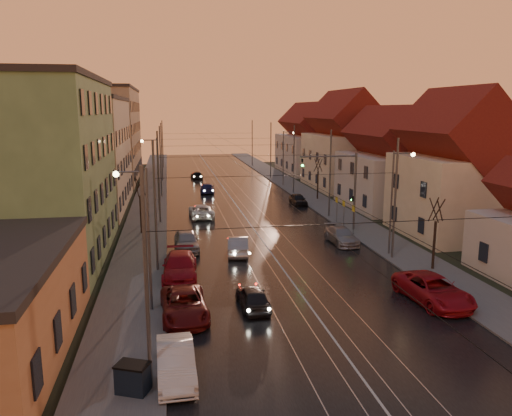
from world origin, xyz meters
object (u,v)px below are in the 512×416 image
driving_car_1 (238,245)px  parked_right_1 (342,236)px  driving_car_3 (207,188)px  driving_car_4 (197,175)px  driving_car_2 (201,211)px  parked_left_2 (180,267)px  street_lamp_1 (396,192)px  traffic_light_mast (345,182)px  street_lamp_2 (155,167)px  parked_left_1 (184,305)px  parked_right_0 (433,290)px  parked_left_0 (176,362)px  parked_right_2 (298,199)px  driving_car_0 (253,297)px  dumpster (133,379)px  street_lamp_3 (285,152)px  street_lamp_0 (142,226)px  parked_left_3 (186,241)px

driving_car_1 → parked_right_1: driving_car_1 is taller
driving_car_3 → driving_car_4: 13.75m
driving_car_2 → parked_left_2: parked_left_2 is taller
street_lamp_1 → traffic_light_mast: 8.08m
street_lamp_2 → driving_car_1: size_ratio=1.83×
parked_left_1 → parked_right_0: 14.24m
parked_left_0 → parked_right_2: parked_left_0 is taller
driving_car_0 → driving_car_1: driving_car_1 is taller
dumpster → driving_car_2: bearing=105.6°
street_lamp_2 → dumpster: street_lamp_2 is taller
driving_car_3 → parked_left_1: parked_left_1 is taller
parked_right_2 → parked_left_1: bearing=-115.8°
street_lamp_3 → parked_right_2: 15.53m
driving_car_1 → parked_left_2: 6.61m
driving_car_3 → parked_right_1: 29.03m
dumpster → parked_left_2: bearing=105.1°
street_lamp_0 → driving_car_2: size_ratio=1.61×
parked_left_0 → parked_right_1: (13.98, 19.15, -0.05)m
driving_car_0 → parked_left_3: (-3.22, 12.52, 0.14)m
street_lamp_1 → driving_car_0: size_ratio=2.09×
parked_left_1 → driving_car_3: bearing=81.4°
street_lamp_1 → driving_car_4: size_ratio=2.07×
driving_car_3 → parked_left_1: (-4.41, -40.60, 0.06)m
driving_car_0 → parked_right_0: (10.40, -0.93, 0.13)m
parked_right_0 → dumpster: bearing=-162.1°
parked_right_0 → dumpster: 17.81m
street_lamp_0 → parked_left_2: (1.99, 5.44, -4.09)m
driving_car_1 → parked_right_2: bearing=-109.8°
parked_left_3 → parked_right_0: bearing=-45.6°
parked_left_0 → parked_right_0: 15.89m
driving_car_3 → parked_right_1: size_ratio=0.99×
street_lamp_0 → parked_left_1: size_ratio=1.54×
parked_left_3 → parked_right_0: (13.62, -13.45, -0.01)m
street_lamp_0 → driving_car_0: size_ratio=2.09×
driving_car_3 → parked_right_0: parked_right_0 is taller
traffic_light_mast → parked_left_3: (-14.43, -3.96, -3.81)m
driving_car_0 → parked_right_1: 15.69m
street_lamp_1 → parked_left_3: 16.57m
street_lamp_1 → driving_car_2: bearing=130.2°
traffic_light_mast → driving_car_2: size_ratio=1.45×
street_lamp_1 → traffic_light_mast: bearing=97.9°
parked_left_0 → dumpster: bearing=-150.7°
driving_car_2 → traffic_light_mast: bearing=144.7°
driving_car_0 → parked_left_2: 7.09m
street_lamp_0 → driving_car_3: 40.26m
driving_car_3 → parked_right_2: bearing=137.6°
driving_car_2 → parked_left_1: size_ratio=0.96×
parked_left_3 → dumpster: parked_left_3 is taller
driving_car_3 → parked_right_1: (9.03, -27.59, 0.00)m
driving_car_4 → traffic_light_mast: bearing=100.6°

